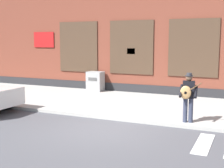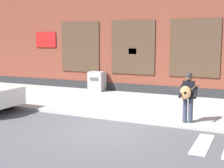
# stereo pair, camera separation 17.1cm
# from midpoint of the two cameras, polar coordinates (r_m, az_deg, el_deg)

# --- Properties ---
(ground_plane) EXTENTS (160.00, 160.00, 0.00)m
(ground_plane) POSITION_cam_midpoint_polar(r_m,az_deg,el_deg) (10.24, -1.52, -8.15)
(ground_plane) COLOR #4C4C51
(sidewalk) EXTENTS (28.00, 5.46, 0.12)m
(sidewalk) POSITION_cam_midpoint_polar(r_m,az_deg,el_deg) (13.63, 5.36, -3.86)
(sidewalk) COLOR #ADAAA3
(sidewalk) RESTS_ON ground
(building_backdrop) EXTENTS (28.00, 4.06, 8.99)m
(building_backdrop) POSITION_cam_midpoint_polar(r_m,az_deg,el_deg) (17.96, 10.53, 13.07)
(building_backdrop) COLOR brown
(building_backdrop) RESTS_ON ground
(busker) EXTENTS (0.73, 0.56, 1.67)m
(busker) POSITION_cam_midpoint_polar(r_m,az_deg,el_deg) (10.61, 13.30, -1.91)
(busker) COLOR #33384C
(busker) RESTS_ON sidewalk
(utility_box) EXTENTS (0.83, 0.68, 1.05)m
(utility_box) POSITION_cam_midpoint_polar(r_m,az_deg,el_deg) (16.96, -3.34, 0.50)
(utility_box) COLOR #9E9E9E
(utility_box) RESTS_ON sidewalk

